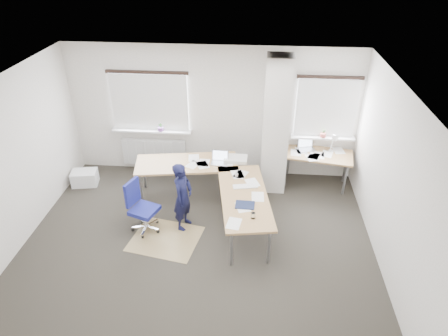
# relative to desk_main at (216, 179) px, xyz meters

# --- Properties ---
(ground) EXTENTS (6.00, 6.00, 0.00)m
(ground) POSITION_rel_desk_main_xyz_m (-0.23, -1.05, -0.69)
(ground) COLOR #282420
(ground) RESTS_ON ground
(room_shell) EXTENTS (6.04, 5.04, 2.82)m
(room_shell) POSITION_rel_desk_main_xyz_m (-0.04, -0.60, 1.05)
(room_shell) COLOR beige
(room_shell) RESTS_ON ground
(floor_mat) EXTENTS (1.31, 1.17, 0.01)m
(floor_mat) POSITION_rel_desk_main_xyz_m (-0.81, -0.94, -0.69)
(floor_mat) COLOR #937C50
(floor_mat) RESTS_ON ground
(white_crate) EXTENTS (0.57, 0.45, 0.31)m
(white_crate) POSITION_rel_desk_main_xyz_m (-2.88, 0.65, -0.54)
(white_crate) COLOR white
(white_crate) RESTS_ON ground
(desk_main) EXTENTS (2.78, 2.63, 0.96)m
(desk_main) POSITION_rel_desk_main_xyz_m (0.00, 0.00, 0.00)
(desk_main) COLOR olive
(desk_main) RESTS_ON ground
(desk_side) EXTENTS (1.50, 0.93, 1.22)m
(desk_side) POSITION_rel_desk_main_xyz_m (1.98, 1.10, -0.01)
(desk_side) COLOR olive
(desk_side) RESTS_ON ground
(task_chair) EXTENTS (0.57, 0.55, 0.98)m
(task_chair) POSITION_rel_desk_main_xyz_m (-1.24, -0.70, -0.42)
(task_chair) COLOR navy
(task_chair) RESTS_ON ground
(person) EXTENTS (0.42, 0.54, 1.30)m
(person) POSITION_rel_desk_main_xyz_m (-0.54, -0.55, -0.04)
(person) COLOR black
(person) RESTS_ON ground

